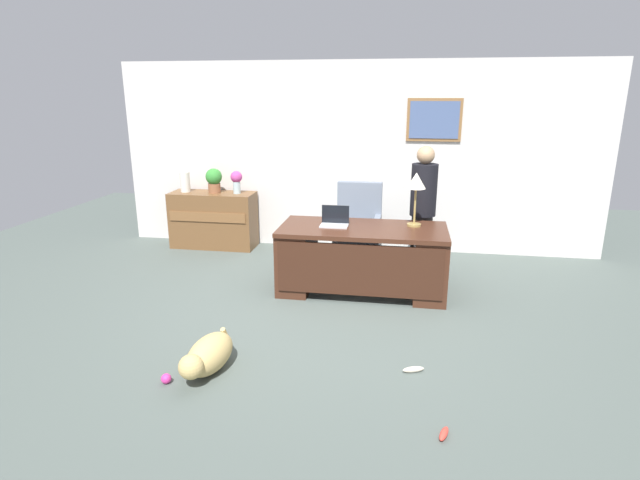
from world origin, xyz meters
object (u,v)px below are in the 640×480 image
at_px(desk_lamp, 416,184).
at_px(dog_toy_plush, 444,434).
at_px(armchair, 358,229).
at_px(dog_toy_bone, 413,369).
at_px(dog_toy_ball, 166,379).
at_px(dog_lying, 208,355).
at_px(vase_with_flowers, 236,180).
at_px(laptop, 335,221).
at_px(credenza, 214,220).
at_px(person_standing, 423,210).
at_px(potted_plant, 214,179).
at_px(desk, 362,257).
at_px(vase_empty, 185,182).

bearing_deg(desk_lamp, dog_toy_plush, -85.58).
relative_size(armchair, dog_toy_plush, 6.98).
bearing_deg(dog_toy_bone, dog_toy_ball, -165.67).
distance_m(dog_lying, dog_toy_plush, 1.97).
height_order(dog_lying, desk_lamp, desk_lamp).
distance_m(armchair, vase_with_flowers, 1.97).
relative_size(laptop, dog_toy_plush, 2.03).
relative_size(credenza, person_standing, 0.77).
height_order(potted_plant, dog_toy_bone, potted_plant).
xyz_separation_m(desk, dog_toy_bone, (0.59, -1.73, -0.40)).
xyz_separation_m(credenza, desk_lamp, (2.94, -1.26, 0.84)).
height_order(desk, dog_lying, desk).
relative_size(desk, vase_empty, 6.42).
height_order(desk_lamp, vase_empty, desk_lamp).
bearing_deg(credenza, laptop, -34.43).
bearing_deg(dog_lying, dog_toy_ball, -141.21).
bearing_deg(vase_with_flowers, dog_lying, -75.85).
xyz_separation_m(laptop, desk_lamp, (0.91, 0.13, 0.43)).
relative_size(vase_empty, dog_toy_ball, 3.60).
xyz_separation_m(vase_with_flowers, dog_toy_bone, (2.57, -3.20, -1.00)).
relative_size(dog_lying, potted_plant, 2.09).
bearing_deg(credenza, vase_empty, 179.82).
bearing_deg(vase_empty, desk_lamp, -20.62).
distance_m(credenza, vase_with_flowers, 0.73).
relative_size(desk, credenza, 1.52).
xyz_separation_m(dog_lying, dog_toy_plush, (1.89, -0.53, -0.13)).
distance_m(desk, vase_empty, 3.19).
bearing_deg(laptop, desk, -11.64).
xyz_separation_m(desk, dog_toy_plush, (0.79, -2.54, -0.40)).
distance_m(dog_lying, vase_with_flowers, 3.69).
bearing_deg(dog_toy_ball, vase_empty, 110.80).
distance_m(desk, dog_toy_bone, 1.87).
bearing_deg(vase_empty, dog_toy_bone, -43.48).
bearing_deg(dog_toy_ball, person_standing, 54.99).
bearing_deg(desk, dog_toy_ball, -121.61).
distance_m(desk, vase_with_flowers, 2.54).
relative_size(person_standing, vase_with_flowers, 4.96).
bearing_deg(desk_lamp, armchair, 131.67).
height_order(vase_empty, dog_toy_plush, vase_empty).
xyz_separation_m(desk, laptop, (-0.33, 0.07, 0.41)).
distance_m(person_standing, dog_toy_plush, 3.35).
relative_size(desk_lamp, dog_toy_bone, 3.31).
distance_m(person_standing, desk_lamp, 0.66).
height_order(desk, desk_lamp, desk_lamp).
relative_size(potted_plant, dog_toy_ball, 4.35).
bearing_deg(dog_toy_ball, laptop, 65.65).
height_order(desk, armchair, armchair).
xyz_separation_m(person_standing, dog_toy_plush, (0.10, -3.25, -0.82)).
height_order(desk_lamp, potted_plant, desk_lamp).
height_order(armchair, vase_empty, vase_empty).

